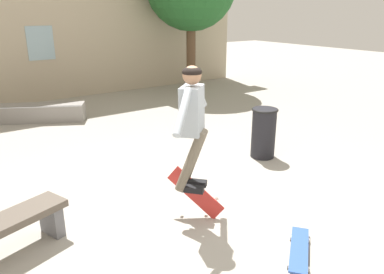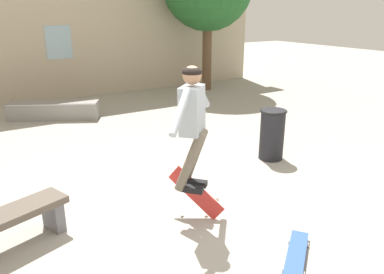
{
  "view_description": "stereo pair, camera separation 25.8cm",
  "coord_description": "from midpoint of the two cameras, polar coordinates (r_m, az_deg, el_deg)",
  "views": [
    {
      "loc": [
        -2.56,
        -3.18,
        2.47
      ],
      "look_at": [
        -0.23,
        0.16,
        1.07
      ],
      "focal_mm": 35.0,
      "sensor_mm": 36.0,
      "label": 1
    },
    {
      "loc": [
        -2.34,
        -3.32,
        2.47
      ],
      "look_at": [
        -0.23,
        0.16,
        1.07
      ],
      "focal_mm": 35.0,
      "sensor_mm": 36.0,
      "label": 2
    }
  ],
  "objects": [
    {
      "name": "ground_plane",
      "position": [
        4.76,
        5.01,
        -12.39
      ],
      "size": [
        40.0,
        40.0,
        0.0
      ],
      "primitive_type": "plane",
      "color": "#A39E93"
    },
    {
      "name": "skater",
      "position": [
        4.23,
        1.77,
        2.94
      ],
      "size": [
        1.06,
        0.95,
        1.47
      ],
      "rotation": [
        0.0,
        0.0,
        -0.85
      ],
      "color": "#9EA8B2"
    },
    {
      "name": "skateboard_flipping",
      "position": [
        4.69,
        2.24,
        -8.52
      ],
      "size": [
        0.47,
        0.6,
        0.65
      ],
      "rotation": [
        0.0,
        0.0,
        -0.94
      ],
      "color": "red"
    },
    {
      "name": "skateboard_resting",
      "position": [
        4.23,
        17.4,
        -16.59
      ],
      "size": [
        0.76,
        0.65,
        0.08
      ],
      "rotation": [
        0.0,
        0.0,
        3.81
      ],
      "color": "#2D519E",
      "rests_on": "ground_plane"
    },
    {
      "name": "trash_bin",
      "position": [
        6.55,
        13.22,
        0.54
      ],
      "size": [
        0.45,
        0.45,
        0.87
      ],
      "color": "black",
      "rests_on": "ground_plane"
    },
    {
      "name": "building_backdrop",
      "position": [
        11.41,
        -20.07,
        18.12
      ],
      "size": [
        13.87,
        0.52,
        6.24
      ],
      "color": "#B7A88E",
      "rests_on": "ground_plane"
    },
    {
      "name": "skate_ledge",
      "position": [
        9.37,
        -19.56,
        3.84
      ],
      "size": [
        2.03,
        1.36,
        0.4
      ],
      "rotation": [
        0.0,
        0.0,
        -0.49
      ],
      "color": "gray",
      "rests_on": "ground_plane"
    }
  ]
}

